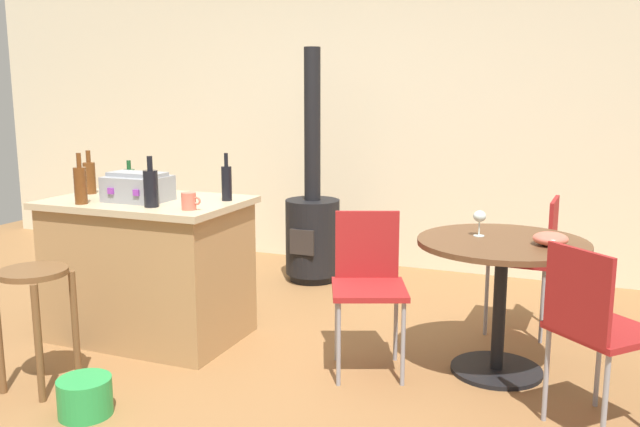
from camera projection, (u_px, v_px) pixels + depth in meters
ground_plane at (216, 369)px, 3.82m from camera, size 8.80×8.80×0.00m
back_wall at (364, 112)px, 5.95m from camera, size 8.00×0.10×2.70m
kitchen_island at (149, 268)px, 4.25m from camera, size 1.19×0.78×0.88m
wooden_stool at (35, 300)px, 3.50m from camera, size 0.35×0.35×0.64m
dining_table at (501, 273)px, 3.67m from camera, size 0.91×0.91×0.75m
folding_chair_near at (595, 323)px, 3.03m from camera, size 0.56×0.56×0.88m
folding_chair_far at (532, 253)px, 4.31m from camera, size 0.42×0.42×0.88m
folding_chair_left at (368, 278)px, 3.75m from camera, size 0.52×0.52×0.88m
wood_stove at (312, 224)px, 5.50m from camera, size 0.44×0.45×1.87m
toolbox at (138, 187)px, 4.09m from camera, size 0.36×0.28×0.18m
bottle_0 at (89, 177)px, 4.37m from camera, size 0.08×0.08×0.28m
bottle_1 at (227, 182)px, 4.10m from camera, size 0.06×0.06×0.29m
bottle_2 at (130, 180)px, 4.44m from camera, size 0.07×0.07×0.21m
bottle_3 at (80, 184)px, 3.98m from camera, size 0.07×0.07×0.30m
bottle_4 at (151, 187)px, 3.88m from camera, size 0.08×0.08×0.29m
cup_0 at (152, 185)px, 4.43m from camera, size 0.12×0.08×0.10m
cup_1 at (189, 201)px, 3.80m from camera, size 0.12×0.08×0.10m
wine_glass at (480, 217)px, 3.72m from camera, size 0.07×0.07×0.14m
serving_bowl at (550, 239)px, 3.51m from camera, size 0.18×0.18×0.07m
plastic_bucket at (85, 397)px, 3.27m from camera, size 0.26×0.26×0.18m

